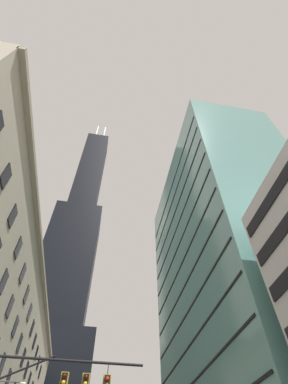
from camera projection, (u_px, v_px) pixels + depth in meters
name	position (u px, v px, depth m)	size (l,w,h in m)	color
dark_skyscraper	(60.00, 296.00, 103.16)	(29.07, 29.07, 188.20)	black
glass_office_midrise	(228.00, 274.00, 45.63)	(15.78, 34.33, 54.88)	slate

